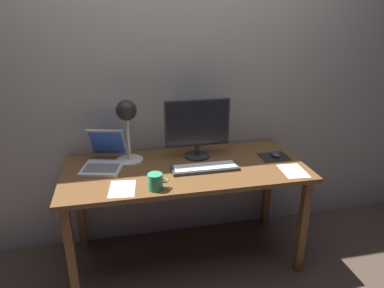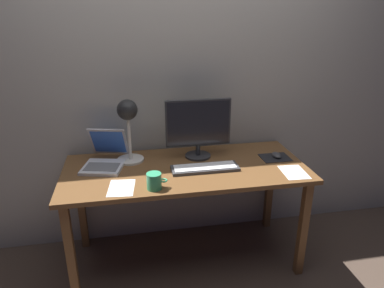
{
  "view_description": "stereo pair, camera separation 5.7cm",
  "coord_description": "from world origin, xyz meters",
  "px_view_note": "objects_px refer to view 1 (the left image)",
  "views": [
    {
      "loc": [
        -0.4,
        -2.08,
        1.72
      ],
      "look_at": [
        0.03,
        -0.05,
        0.92
      ],
      "focal_mm": 32.83,
      "sensor_mm": 36.0,
      "label": 1
    },
    {
      "loc": [
        -0.35,
        -2.09,
        1.72
      ],
      "look_at": [
        0.03,
        -0.05,
        0.92
      ],
      "focal_mm": 32.83,
      "sensor_mm": 36.0,
      "label": 2
    }
  ],
  "objects_px": {
    "desk_lamp": "(127,120)",
    "coffee_mug": "(156,182)",
    "laptop": "(105,156)",
    "keyboard_main": "(205,168)",
    "mouse": "(275,154)",
    "monitor": "(197,126)"
  },
  "relations": [
    {
      "from": "desk_lamp",
      "to": "coffee_mug",
      "type": "height_order",
      "value": "desk_lamp"
    },
    {
      "from": "laptop",
      "to": "desk_lamp",
      "type": "relative_size",
      "value": 0.92
    },
    {
      "from": "keyboard_main",
      "to": "mouse",
      "type": "xyz_separation_m",
      "value": [
        0.54,
        0.1,
        0.01
      ]
    },
    {
      "from": "laptop",
      "to": "mouse",
      "type": "distance_m",
      "value": 1.18
    },
    {
      "from": "keyboard_main",
      "to": "coffee_mug",
      "type": "relative_size",
      "value": 3.61
    },
    {
      "from": "monitor",
      "to": "coffee_mug",
      "type": "height_order",
      "value": "monitor"
    },
    {
      "from": "monitor",
      "to": "keyboard_main",
      "type": "height_order",
      "value": "monitor"
    },
    {
      "from": "coffee_mug",
      "to": "keyboard_main",
      "type": "bearing_deg",
      "value": 30.07
    },
    {
      "from": "laptop",
      "to": "mouse",
      "type": "xyz_separation_m",
      "value": [
        1.17,
        -0.12,
        -0.05
      ]
    },
    {
      "from": "mouse",
      "to": "coffee_mug",
      "type": "distance_m",
      "value": 0.93
    },
    {
      "from": "monitor",
      "to": "laptop",
      "type": "relative_size",
      "value": 1.14
    },
    {
      "from": "laptop",
      "to": "coffee_mug",
      "type": "relative_size",
      "value": 3.24
    },
    {
      "from": "desk_lamp",
      "to": "mouse",
      "type": "bearing_deg",
      "value": -7.7
    },
    {
      "from": "laptop",
      "to": "desk_lamp",
      "type": "height_order",
      "value": "desk_lamp"
    },
    {
      "from": "laptop",
      "to": "monitor",
      "type": "bearing_deg",
      "value": 0.22
    },
    {
      "from": "monitor",
      "to": "laptop",
      "type": "xyz_separation_m",
      "value": [
        -0.63,
        -0.0,
        -0.16
      ]
    },
    {
      "from": "laptop",
      "to": "desk_lamp",
      "type": "xyz_separation_m",
      "value": [
        0.16,
        0.02,
        0.23
      ]
    },
    {
      "from": "monitor",
      "to": "desk_lamp",
      "type": "xyz_separation_m",
      "value": [
        -0.47,
        0.02,
        0.07
      ]
    },
    {
      "from": "desk_lamp",
      "to": "mouse",
      "type": "xyz_separation_m",
      "value": [
        1.01,
        -0.14,
        -0.28
      ]
    },
    {
      "from": "laptop",
      "to": "coffee_mug",
      "type": "height_order",
      "value": "laptop"
    },
    {
      "from": "monitor",
      "to": "coffee_mug",
      "type": "distance_m",
      "value": 0.57
    },
    {
      "from": "keyboard_main",
      "to": "mouse",
      "type": "distance_m",
      "value": 0.55
    }
  ]
}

